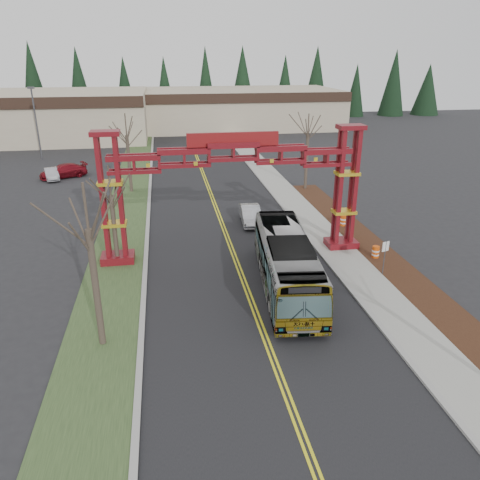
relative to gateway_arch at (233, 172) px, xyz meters
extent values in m
plane|color=black|center=(0.00, -18.00, -5.98)|extent=(200.00, 200.00, 0.00)
cube|color=black|center=(0.00, 7.00, -5.97)|extent=(12.00, 110.00, 0.02)
cube|color=yellow|center=(-0.12, 7.00, -5.96)|extent=(0.12, 100.00, 0.01)
cube|color=yellow|center=(0.12, 7.00, -5.96)|extent=(0.12, 100.00, 0.01)
cube|color=#989793|center=(6.15, 7.00, -5.91)|extent=(0.30, 110.00, 0.15)
cube|color=gray|center=(7.60, 7.00, -5.91)|extent=(2.60, 110.00, 0.14)
cube|color=black|center=(10.20, -8.00, -5.92)|extent=(2.60, 50.00, 0.12)
cube|color=#2B4120|center=(-8.00, 7.00, -5.94)|extent=(4.00, 110.00, 0.08)
cube|color=#989793|center=(-6.15, 7.00, -5.91)|extent=(0.30, 110.00, 0.15)
cube|color=#580B12|center=(-8.00, 0.00, -5.68)|extent=(2.20, 1.60, 0.60)
cube|color=#580B12|center=(-8.55, -0.35, -1.38)|extent=(0.28, 0.28, 8.00)
cube|color=#580B12|center=(-7.45, -0.35, -1.38)|extent=(0.28, 0.28, 8.00)
cube|color=#580B12|center=(-8.55, 0.35, -1.38)|extent=(0.28, 0.28, 8.00)
cube|color=#580B12|center=(-7.45, 0.35, -1.38)|extent=(0.28, 0.28, 8.00)
cube|color=gold|center=(-8.00, 0.00, -3.18)|extent=(1.60, 1.10, 0.22)
cube|color=gold|center=(-8.00, 0.00, -0.38)|extent=(1.60, 1.10, 0.22)
cube|color=#580B12|center=(-8.00, 0.00, 2.77)|extent=(1.80, 1.20, 0.30)
cube|color=#580B12|center=(8.00, 0.00, -5.68)|extent=(2.20, 1.60, 0.60)
cube|color=#580B12|center=(7.45, -0.35, -1.38)|extent=(0.28, 0.28, 8.00)
cube|color=#580B12|center=(8.55, -0.35, -1.38)|extent=(0.28, 0.28, 8.00)
cube|color=#580B12|center=(7.45, 0.35, -1.38)|extent=(0.28, 0.28, 8.00)
cube|color=#580B12|center=(8.55, 0.35, -1.38)|extent=(0.28, 0.28, 8.00)
cube|color=gold|center=(8.00, 0.00, -3.18)|extent=(1.60, 1.10, 0.22)
cube|color=gold|center=(8.00, 0.00, -0.38)|extent=(1.60, 1.10, 0.22)
cube|color=#580B12|center=(8.00, 0.00, 2.77)|extent=(1.80, 1.20, 0.30)
cube|color=#580B12|center=(0.00, 0.00, 1.52)|extent=(16.00, 0.90, 1.00)
cube|color=#580B12|center=(0.00, 0.00, 0.62)|extent=(16.00, 0.90, 0.60)
cube|color=maroon|center=(0.00, 0.00, 2.17)|extent=(6.00, 0.25, 0.90)
cube|color=tan|center=(-30.00, 54.00, -2.23)|extent=(46.00, 22.00, 7.50)
cube|color=tan|center=(10.00, 62.00, -2.48)|extent=(38.00, 20.00, 7.00)
cube|color=black|center=(10.00, 51.90, 0.22)|extent=(38.00, 0.40, 1.60)
cone|color=black|center=(-29.50, 74.00, 0.52)|extent=(5.60, 5.60, 13.00)
cylinder|color=#382D26|center=(-29.50, 74.00, -5.18)|extent=(0.80, 0.80, 1.60)
cone|color=black|center=(-21.00, 74.00, 0.52)|extent=(5.60, 5.60, 13.00)
cylinder|color=#382D26|center=(-21.00, 74.00, -5.18)|extent=(0.80, 0.80, 1.60)
cone|color=black|center=(-12.50, 74.00, 0.52)|extent=(5.60, 5.60, 13.00)
cylinder|color=#382D26|center=(-12.50, 74.00, -5.18)|extent=(0.80, 0.80, 1.60)
cone|color=black|center=(-4.00, 74.00, 0.52)|extent=(5.60, 5.60, 13.00)
cylinder|color=#382D26|center=(-4.00, 74.00, -5.18)|extent=(0.80, 0.80, 1.60)
cone|color=black|center=(4.50, 74.00, 0.52)|extent=(5.60, 5.60, 13.00)
cylinder|color=#382D26|center=(4.50, 74.00, -5.18)|extent=(0.80, 0.80, 1.60)
cone|color=black|center=(13.00, 74.00, 0.52)|extent=(5.60, 5.60, 13.00)
cylinder|color=#382D26|center=(13.00, 74.00, -5.18)|extent=(0.80, 0.80, 1.60)
cone|color=black|center=(21.50, 74.00, 0.52)|extent=(5.60, 5.60, 13.00)
cylinder|color=#382D26|center=(21.50, 74.00, -5.18)|extent=(0.80, 0.80, 1.60)
cone|color=black|center=(30.00, 74.00, 0.52)|extent=(5.60, 5.60, 13.00)
cylinder|color=#382D26|center=(30.00, 74.00, -5.18)|extent=(0.80, 0.80, 1.60)
cone|color=black|center=(38.50, 74.00, 0.52)|extent=(5.60, 5.60, 13.00)
cylinder|color=#382D26|center=(38.50, 74.00, -5.18)|extent=(0.80, 0.80, 1.60)
cone|color=black|center=(47.00, 74.00, 0.52)|extent=(5.60, 5.60, 13.00)
cylinder|color=#382D26|center=(47.00, 74.00, -5.18)|extent=(0.80, 0.80, 1.60)
cone|color=black|center=(55.50, 74.00, 0.52)|extent=(5.60, 5.60, 13.00)
cylinder|color=#382D26|center=(55.50, 74.00, -5.18)|extent=(0.80, 0.80, 1.60)
imported|color=#A5A7AD|center=(2.39, -5.48, -4.32)|extent=(4.07, 12.19, 3.33)
imported|color=#A5A8AD|center=(2.40, 6.36, -5.25)|extent=(1.80, 4.54, 1.47)
imported|color=maroon|center=(-16.01, 25.15, -5.22)|extent=(5.69, 4.16, 1.53)
imported|color=#A9A9B1|center=(-17.18, 24.45, -5.33)|extent=(2.46, 4.16, 1.30)
cylinder|color=#382D26|center=(-8.00, -9.87, -2.96)|extent=(0.33, 0.33, 6.05)
cylinder|color=#382D26|center=(-8.00, -9.87, 1.08)|extent=(0.12, 0.12, 2.24)
cylinder|color=#382D26|center=(-8.00, -0.29, -3.57)|extent=(0.30, 0.30, 4.83)
cylinder|color=#382D26|center=(-8.00, -0.29, -0.22)|extent=(0.11, 0.11, 2.04)
cylinder|color=#382D26|center=(-8.00, 17.76, -3.08)|extent=(0.32, 0.32, 5.80)
cylinder|color=#382D26|center=(-8.00, 17.76, 0.83)|extent=(0.12, 0.12, 2.22)
cylinder|color=#382D26|center=(10.00, 15.80, -3.13)|extent=(0.31, 0.31, 5.71)
cylinder|color=#382D26|center=(10.00, 15.80, 0.71)|extent=(0.12, 0.12, 2.16)
cylinder|color=#3F3F44|center=(-20.79, 36.09, -1.41)|extent=(0.20, 0.20, 9.14)
cube|color=#3F3F44|center=(-20.79, 36.09, 3.25)|extent=(0.81, 0.41, 0.25)
cylinder|color=#3F3F44|center=(8.97, -4.86, -4.82)|extent=(0.06, 0.06, 2.33)
cube|color=white|center=(8.97, -4.86, -3.97)|extent=(0.52, 0.21, 0.64)
cylinder|color=#DC4E0C|center=(9.63, -2.30, -5.52)|extent=(0.49, 0.49, 0.93)
cylinder|color=white|center=(9.63, -2.30, -5.37)|extent=(0.50, 0.50, 0.11)
cylinder|color=white|center=(9.63, -2.30, -5.66)|extent=(0.50, 0.50, 0.11)
cylinder|color=#DC4E0C|center=(9.21, 1.47, -5.52)|extent=(0.48, 0.48, 0.92)
cylinder|color=white|center=(9.21, 1.47, -5.38)|extent=(0.50, 0.50, 0.11)
cylinder|color=white|center=(9.21, 1.47, -5.66)|extent=(0.50, 0.50, 0.11)
cylinder|color=#DC4E0C|center=(9.78, 4.26, -5.47)|extent=(0.53, 0.53, 1.02)
cylinder|color=white|center=(9.78, 4.26, -5.32)|extent=(0.55, 0.55, 0.12)
cylinder|color=white|center=(9.78, 4.26, -5.63)|extent=(0.55, 0.55, 0.12)
camera|label=1|loc=(-4.48, -30.19, 7.33)|focal=35.00mm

